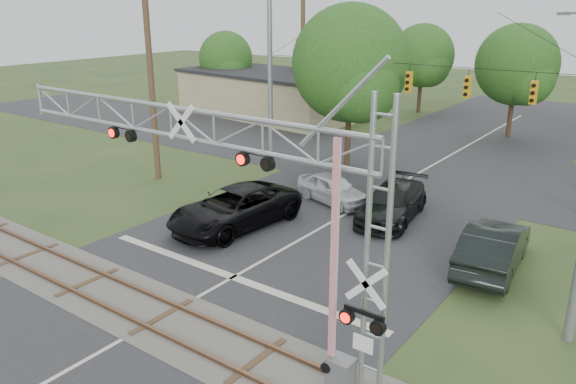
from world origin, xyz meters
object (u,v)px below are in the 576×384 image
Objects in this scene: pickup_black at (235,208)px; traffic_signal_span at (425,83)px; crossing_gantry at (241,198)px; sedan_silver at (333,189)px; car_dark at (392,203)px; commercial_building at (270,93)px.

traffic_signal_span is at bearing 73.67° from pickup_black.
traffic_signal_span is (-2.95, 18.37, 0.70)m from crossing_gantry.
pickup_black is 5.76m from sedan_silver.
car_dark is 27.06m from commercial_building.
crossing_gantry is 0.75× the size of commercial_building.
crossing_gantry reaches higher than commercial_building.
pickup_black is at bearing 178.91° from sedan_silver.
crossing_gantry is 2.36× the size of car_dark.
commercial_building is (-19.68, 11.80, -3.78)m from traffic_signal_span.
sedan_silver is 24.25m from commercial_building.
traffic_signal_span is at bearing -24.61° from commercial_building.
crossing_gantry reaches higher than car_dark.
crossing_gantry is at bearing -80.87° from traffic_signal_span.
traffic_signal_span is 7.45m from car_dark.
pickup_black is 7.42m from car_dark.
commercial_building reaches higher than sedan_silver.
car_dark is (1.11, -5.47, -4.93)m from traffic_signal_span.
commercial_building is (-17.28, 16.97, 1.23)m from sedan_silver.
commercial_building reaches higher than car_dark.
commercial_building is (-20.79, 17.28, 1.16)m from car_dark.
pickup_black is 0.37× the size of commercial_building.
traffic_signal_span reaches higher than pickup_black.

